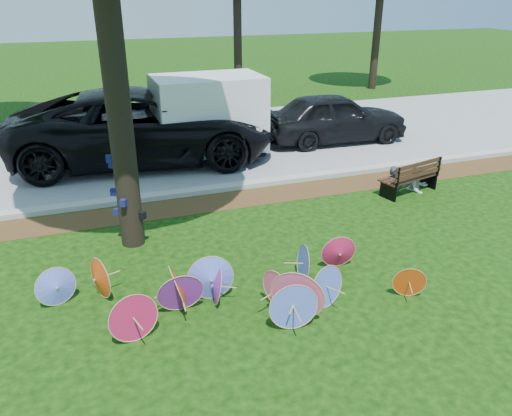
{
  "coord_description": "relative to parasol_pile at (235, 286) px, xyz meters",
  "views": [
    {
      "loc": [
        -2.23,
        -5.81,
        4.59
      ],
      "look_at": [
        0.5,
        2.0,
        0.9
      ],
      "focal_mm": 35.0,
      "sensor_mm": 36.0,
      "label": 1
    }
  ],
  "objects": [
    {
      "name": "person_right",
      "position": [
        5.68,
        3.2,
        0.32
      ],
      "size": [
        0.76,
        0.65,
        1.35
      ],
      "primitive_type": "imported",
      "rotation": [
        0.0,
        0.0,
        0.24
      ],
      "color": "#B6B7BF",
      "rests_on": "ground"
    },
    {
      "name": "mulch_strip",
      "position": [
        0.38,
        4.05,
        -0.35
      ],
      "size": [
        90.0,
        1.0,
        0.01
      ],
      "primitive_type": "cube",
      "color": "#472D16",
      "rests_on": "ground"
    },
    {
      "name": "black_van",
      "position": [
        -0.29,
        7.64,
        0.66
      ],
      "size": [
        7.64,
        4.24,
        2.02
      ],
      "primitive_type": "imported",
      "rotation": [
        0.0,
        0.0,
        1.45
      ],
      "color": "black",
      "rests_on": "ground"
    },
    {
      "name": "street",
      "position": [
        0.38,
        8.9,
        -0.35
      ],
      "size": [
        90.0,
        8.0,
        0.01
      ],
      "primitive_type": "cube",
      "color": "gray",
      "rests_on": "ground"
    },
    {
      "name": "parasol_pile",
      "position": [
        0.0,
        0.0,
        0.0
      ],
      "size": [
        5.92,
        2.22,
        0.85
      ],
      "color": "#C03D0C",
      "rests_on": "ground"
    },
    {
      "name": "ground",
      "position": [
        0.38,
        -0.45,
        -0.36
      ],
      "size": [
        90.0,
        90.0,
        0.0
      ],
      "primitive_type": "plane",
      "color": "black",
      "rests_on": "ground"
    },
    {
      "name": "park_bench",
      "position": [
        5.33,
        3.15,
        0.06
      ],
      "size": [
        1.69,
        0.97,
        0.83
      ],
      "primitive_type": null,
      "rotation": [
        0.0,
        0.0,
        0.24
      ],
      "color": "black",
      "rests_on": "ground"
    },
    {
      "name": "cargo_trailer",
      "position": [
        1.46,
        7.2,
        0.98
      ],
      "size": [
        2.97,
        1.9,
        2.66
      ],
      "primitive_type": "cube",
      "rotation": [
        0.0,
        0.0,
        0.01
      ],
      "color": "white",
      "rests_on": "ground"
    },
    {
      "name": "dark_pickup",
      "position": [
        5.66,
        7.65,
        0.42
      ],
      "size": [
        4.63,
        2.03,
        1.55
      ],
      "primitive_type": "imported",
      "rotation": [
        0.0,
        0.0,
        1.53
      ],
      "color": "black",
      "rests_on": "ground"
    },
    {
      "name": "curb",
      "position": [
        0.38,
        4.75,
        -0.3
      ],
      "size": [
        90.0,
        0.3,
        0.12
      ],
      "primitive_type": "cube",
      "color": "#B7B5AD",
      "rests_on": "ground"
    },
    {
      "name": "person_left",
      "position": [
        4.98,
        3.2,
        0.29
      ],
      "size": [
        0.53,
        0.4,
        1.3
      ],
      "primitive_type": "imported",
      "rotation": [
        0.0,
        0.0,
        -0.22
      ],
      "color": "#333545",
      "rests_on": "ground"
    }
  ]
}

